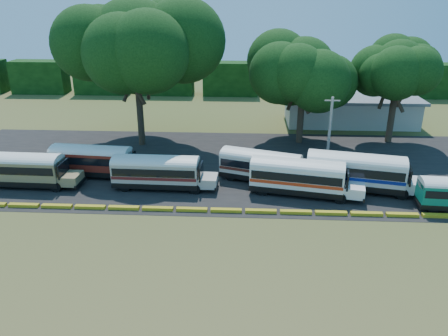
# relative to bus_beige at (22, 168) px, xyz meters

# --- Properties ---
(ground) EXTENTS (160.00, 160.00, 0.00)m
(ground) POSITION_rel_bus_beige_xyz_m (18.62, -5.46, -1.93)
(ground) COLOR #38541C
(ground) RESTS_ON ground
(asphalt_strip) EXTENTS (64.00, 24.00, 0.02)m
(asphalt_strip) POSITION_rel_bus_beige_xyz_m (19.62, 6.54, -1.92)
(asphalt_strip) COLOR black
(asphalt_strip) RESTS_ON ground
(curb) EXTENTS (53.70, 0.45, 0.30)m
(curb) POSITION_rel_bus_beige_xyz_m (18.62, -4.46, -1.78)
(curb) COLOR gold
(curb) RESTS_ON ground
(terminal_building) EXTENTS (19.00, 9.00, 4.00)m
(terminal_building) POSITION_rel_bus_beige_xyz_m (36.62, 24.54, 0.11)
(terminal_building) COLOR #B8B3A9
(terminal_building) RESTS_ON ground
(treeline_backdrop) EXTENTS (130.00, 4.00, 6.00)m
(treeline_backdrop) POSITION_rel_bus_beige_xyz_m (18.62, 42.54, 1.07)
(treeline_backdrop) COLOR black
(treeline_backdrop) RESTS_ON ground
(bus_beige) EXTENTS (10.29, 2.83, 3.36)m
(bus_beige) POSITION_rel_bus_beige_xyz_m (0.00, 0.00, 0.00)
(bus_beige) COLOR black
(bus_beige) RESTS_ON ground
(bus_red) EXTENTS (10.14, 3.29, 3.28)m
(bus_red) POSITION_rel_bus_beige_xyz_m (6.13, 2.87, -0.05)
(bus_red) COLOR black
(bus_red) RESTS_ON ground
(bus_cream_west) EXTENTS (10.13, 2.76, 3.31)m
(bus_cream_west) POSITION_rel_bus_beige_xyz_m (13.35, 0.19, -0.05)
(bus_cream_west) COLOR black
(bus_cream_west) RESTS_ON ground
(bus_cream_east) EXTENTS (10.00, 5.30, 3.20)m
(bus_cream_east) POSITION_rel_bus_beige_xyz_m (23.40, 2.38, -0.11)
(bus_cream_east) COLOR black
(bus_cream_east) RESTS_ON ground
(bus_white_red) EXTENTS (10.77, 4.56, 3.44)m
(bus_white_red) POSITION_rel_bus_beige_xyz_m (26.74, -0.46, 0.02)
(bus_white_red) COLOR black
(bus_white_red) RESTS_ON ground
(bus_white_blue) EXTENTS (11.39, 4.92, 3.64)m
(bus_white_blue) POSITION_rel_bus_beige_xyz_m (32.38, 0.84, 0.13)
(bus_white_blue) COLOR black
(bus_white_blue) RESTS_ON ground
(tree_west) EXTENTS (14.58, 14.58, 17.42)m
(tree_west) POSITION_rel_bus_beige_xyz_m (8.68, 13.23, 10.13)
(tree_west) COLOR #332319
(tree_west) RESTS_ON ground
(tree_center) EXTENTS (10.14, 10.14, 13.02)m
(tree_center) POSITION_rel_bus_beige_xyz_m (28.45, 15.14, 7.33)
(tree_center) COLOR #332319
(tree_center) RESTS_ON ground
(tree_east) EXTENTS (8.52, 8.52, 12.68)m
(tree_east) POSITION_rel_bus_beige_xyz_m (39.84, 15.97, 7.56)
(tree_east) COLOR #332319
(tree_east) RESTS_ON ground
(utility_pole) EXTENTS (1.60, 0.30, 7.67)m
(utility_pole) POSITION_rel_bus_beige_xyz_m (30.59, 7.05, 2.02)
(utility_pole) COLOR gray
(utility_pole) RESTS_ON ground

